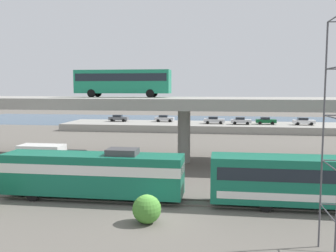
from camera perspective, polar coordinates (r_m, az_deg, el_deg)
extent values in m
plane|color=#605B54|center=(26.55, -2.18, -13.97)|extent=(260.00, 260.00, 0.00)
cube|color=#59544C|center=(29.58, -1.00, -11.74)|extent=(110.00, 0.12, 0.12)
cube|color=#59544C|center=(30.96, -0.55, -10.93)|extent=(110.00, 0.12, 0.12)
cube|color=#14664C|center=(31.14, -11.34, -7.11)|extent=(14.61, 3.00, 3.20)
cube|color=silver|center=(31.02, -11.36, -6.07)|extent=(14.61, 3.04, 0.77)
cone|color=silver|center=(34.33, -22.97, -6.80)|extent=(1.99, 2.85, 2.85)
cube|color=black|center=(33.35, -20.85, -4.95)|extent=(1.99, 2.70, 1.02)
cube|color=#3F3F42|center=(30.04, -6.93, -3.91)|extent=(2.40, 1.80, 0.50)
cylinder|color=black|center=(32.16, -19.91, -9.87)|extent=(0.96, 0.18, 0.96)
cylinder|color=black|center=(34.48, -17.77, -8.74)|extent=(0.96, 0.18, 0.96)
cylinder|color=black|center=(29.09, -3.53, -11.20)|extent=(0.96, 0.18, 0.96)
cylinder|color=black|center=(31.63, -2.51, -9.79)|extent=(0.96, 0.18, 0.96)
cylinder|color=black|center=(28.69, 14.64, -11.66)|extent=(0.92, 0.18, 0.92)
cylinder|color=black|center=(31.26, 14.10, -10.18)|extent=(0.92, 0.18, 0.92)
cube|color=gray|center=(44.83, 2.46, 3.49)|extent=(96.00, 11.03, 1.26)
cylinder|color=gray|center=(45.16, 2.44, -1.45)|extent=(1.50, 1.50, 6.54)
cube|color=#197A56|center=(47.85, -6.87, 6.69)|extent=(12.00, 2.55, 2.90)
cube|color=black|center=(47.86, -6.88, 7.32)|extent=(11.52, 2.59, 0.93)
cube|color=black|center=(49.75, -13.55, 6.94)|extent=(0.08, 2.30, 1.74)
cylinder|color=black|center=(47.81, -11.55, 4.88)|extent=(1.00, 0.26, 1.00)
cylinder|color=black|center=(50.10, -10.61, 4.94)|extent=(1.00, 0.26, 1.00)
cylinder|color=black|center=(45.82, -2.74, 4.96)|extent=(1.00, 0.26, 1.00)
cylinder|color=black|center=(48.20, -2.18, 5.00)|extent=(1.00, 0.26, 1.00)
cube|color=black|center=(40.26, -14.11, -5.15)|extent=(2.00, 2.30, 2.00)
cube|color=silver|center=(41.66, -18.59, -4.50)|extent=(4.60, 2.30, 2.60)
cylinder|color=black|center=(41.56, -13.88, -6.21)|extent=(0.88, 0.28, 0.88)
cylinder|color=black|center=(39.60, -15.08, -6.84)|extent=(0.88, 0.28, 0.88)
cylinder|color=black|center=(43.31, -19.08, -5.88)|extent=(0.88, 0.28, 0.88)
cylinder|color=black|center=(41.43, -20.47, -6.45)|extent=(0.88, 0.28, 0.88)
cylinder|color=#47474C|center=(22.40, 22.44, -1.65)|extent=(0.10, 0.10, 12.49)
cylinder|color=#47474C|center=(21.76, 23.03, -12.01)|extent=(0.07, 3.02, 0.07)
cylinder|color=#47474C|center=(21.15, 23.30, -5.54)|extent=(0.07, 3.02, 0.07)
cylinder|color=#47474C|center=(20.82, 23.58, 1.22)|extent=(0.07, 3.02, 0.07)
cylinder|color=#47474C|center=(20.79, 23.86, 8.10)|extent=(0.07, 3.02, 0.07)
cylinder|color=#47474C|center=(21.06, 24.15, 14.90)|extent=(0.07, 3.02, 0.07)
cube|color=gray|center=(80.12, 5.01, -0.10)|extent=(58.14, 12.42, 1.47)
cube|color=#B7B7BC|center=(78.54, 11.00, 0.73)|extent=(4.11, 1.84, 0.70)
cube|color=#1E232B|center=(78.49, 10.86, 1.16)|extent=(1.81, 1.62, 0.48)
cylinder|color=black|center=(79.52, 11.89, 0.52)|extent=(0.64, 0.20, 0.64)
cylinder|color=black|center=(77.78, 11.97, 0.40)|extent=(0.64, 0.20, 0.64)
cylinder|color=black|center=(79.40, 10.05, 0.54)|extent=(0.64, 0.20, 0.64)
cylinder|color=black|center=(77.66, 10.09, 0.43)|extent=(0.64, 0.20, 0.64)
cube|color=#515459|center=(84.55, -7.50, 1.14)|extent=(4.24, 1.72, 0.70)
cube|color=#1E232B|center=(84.56, -7.64, 1.54)|extent=(1.87, 1.51, 0.48)
cylinder|color=black|center=(85.02, -6.50, 0.94)|extent=(0.64, 0.20, 0.64)
cylinder|color=black|center=(83.45, -6.78, 0.85)|extent=(0.64, 0.20, 0.64)
cylinder|color=black|center=(85.73, -8.20, 0.96)|extent=(0.64, 0.20, 0.64)
cylinder|color=black|center=(84.17, -8.51, 0.86)|extent=(0.64, 0.20, 0.64)
cube|color=#0C4C26|center=(79.90, 14.63, 0.73)|extent=(4.06, 1.84, 0.70)
cube|color=#1E232B|center=(79.83, 14.49, 1.15)|extent=(1.78, 1.62, 0.48)
cylinder|color=black|center=(80.94, 15.44, 0.52)|extent=(0.64, 0.20, 0.64)
cylinder|color=black|center=(79.21, 15.59, 0.41)|extent=(0.64, 0.20, 0.64)
cylinder|color=black|center=(80.67, 13.67, 0.55)|extent=(0.64, 0.20, 0.64)
cylinder|color=black|center=(78.93, 13.78, 0.43)|extent=(0.64, 0.20, 0.64)
cube|color=#B7B7BC|center=(79.13, 7.02, 0.83)|extent=(4.31, 1.88, 0.70)
cube|color=#1E232B|center=(79.09, 6.87, 1.25)|extent=(1.90, 1.65, 0.48)
cylinder|color=black|center=(80.03, 7.99, 0.62)|extent=(0.64, 0.20, 0.64)
cylinder|color=black|center=(78.25, 7.98, 0.50)|extent=(0.64, 0.20, 0.64)
cylinder|color=black|center=(80.09, 6.07, 0.65)|extent=(0.64, 0.20, 0.64)
cylinder|color=black|center=(78.31, 6.02, 0.53)|extent=(0.64, 0.20, 0.64)
cube|color=silver|center=(80.66, 19.90, 0.62)|extent=(4.26, 1.73, 0.70)
cube|color=#1E232B|center=(80.57, 19.76, 1.04)|extent=(1.87, 1.52, 0.48)
cylinder|color=black|center=(81.76, 20.68, 0.41)|extent=(0.64, 0.20, 0.64)
cylinder|color=black|center=(80.17, 20.93, 0.30)|extent=(0.64, 0.20, 0.64)
cylinder|color=black|center=(81.24, 18.86, 0.44)|extent=(0.64, 0.20, 0.64)
cylinder|color=black|center=(79.63, 19.08, 0.33)|extent=(0.64, 0.20, 0.64)
cube|color=#B7B7BC|center=(83.12, -0.54, 1.11)|extent=(4.21, 1.79, 0.70)
cube|color=#1E232B|center=(83.10, -0.68, 1.52)|extent=(1.85, 1.57, 0.48)
cylinder|color=black|center=(83.79, 0.43, 0.91)|extent=(0.64, 0.20, 0.64)
cylinder|color=black|center=(82.12, 0.27, 0.81)|extent=(0.64, 0.20, 0.64)
cylinder|color=black|center=(84.19, -1.33, 0.93)|extent=(0.64, 0.20, 0.64)
cylinder|color=black|center=(82.52, -1.53, 0.83)|extent=(0.64, 0.20, 0.64)
cube|color=navy|center=(103.05, 5.75, 0.80)|extent=(140.00, 36.00, 0.01)
sphere|color=#43812F|center=(25.58, -3.24, -12.47)|extent=(1.93, 1.93, 1.93)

